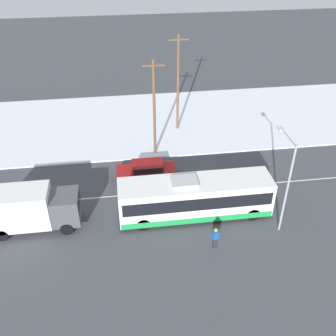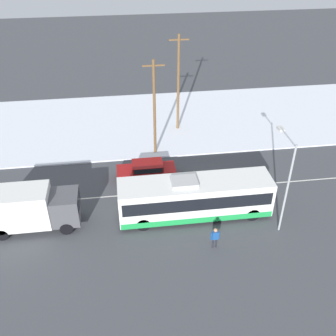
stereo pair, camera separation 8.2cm
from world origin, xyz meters
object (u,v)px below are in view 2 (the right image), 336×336
at_px(box_truck, 27,208).
at_px(pedestrian_at_stop, 215,236).
at_px(city_bus, 195,198).
at_px(streetlamp, 286,173).
at_px(sedan_car, 147,169).
at_px(utility_pole_roadside, 154,107).
at_px(utility_pole_snowlot, 178,83).

height_order(box_truck, pedestrian_at_stop, box_truck).
bearing_deg(city_bus, streetlamp, -17.92).
bearing_deg(box_truck, city_bus, -0.97).
relative_size(box_truck, sedan_car, 1.38).
relative_size(streetlamp, utility_pole_roadside, 0.79).
bearing_deg(sedan_car, city_bus, 120.25).
height_order(city_bus, box_truck, city_bus).
bearing_deg(pedestrian_at_stop, utility_pole_roadside, 101.82).
height_order(city_bus, utility_pole_roadside, utility_pole_roadside).
bearing_deg(pedestrian_at_stop, box_truck, 163.46).
distance_m(city_bus, box_truck, 11.52).
distance_m(streetlamp, utility_pole_snowlot, 15.56).
bearing_deg(utility_pole_snowlot, city_bus, -93.56).
bearing_deg(city_bus, utility_pole_roadside, 102.05).
bearing_deg(streetlamp, utility_pole_roadside, 124.86).
height_order(city_bus, streetlamp, streetlamp).
xyz_separation_m(sedan_car, pedestrian_at_stop, (3.67, -8.56, 0.23)).
bearing_deg(utility_pole_roadside, pedestrian_at_stop, -78.18).
distance_m(city_bus, sedan_car, 5.98).
relative_size(city_bus, box_truck, 1.63).
height_order(sedan_car, streetlamp, streetlamp).
bearing_deg(streetlamp, utility_pole_snowlot, 107.62).
height_order(city_bus, sedan_car, city_bus).
distance_m(pedestrian_at_stop, utility_pole_roadside, 13.03).
height_order(sedan_car, pedestrian_at_stop, pedestrian_at_stop).
distance_m(pedestrian_at_stop, utility_pole_snowlot, 16.92).
bearing_deg(box_truck, utility_pole_snowlot, 46.17).
relative_size(sedan_car, pedestrian_at_stop, 2.95).
xyz_separation_m(streetlamp, utility_pole_roadside, (-7.41, 10.63, 0.12)).
bearing_deg(pedestrian_at_stop, city_bus, 101.23).
distance_m(pedestrian_at_stop, streetlamp, 6.13).
height_order(streetlamp, utility_pole_snowlot, utility_pole_snowlot).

